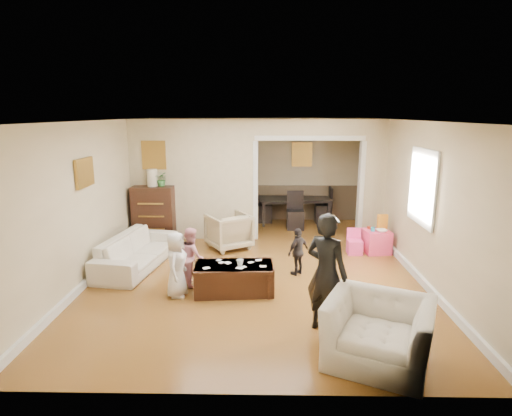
{
  "coord_description": "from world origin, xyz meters",
  "views": [
    {
      "loc": [
        0.14,
        -7.09,
        2.73
      ],
      "look_at": [
        0.0,
        0.2,
        1.05
      ],
      "focal_mm": 29.12,
      "sensor_mm": 36.0,
      "label": 1
    }
  ],
  "objects_px": {
    "child_kneel_a": "(177,264)",
    "adult_person": "(326,273)",
    "dining_table": "(293,210)",
    "child_toddler": "(298,251)",
    "sofa": "(137,251)",
    "child_kneel_b": "(192,256)",
    "armchair_back": "(229,231)",
    "table_lamp": "(152,178)",
    "dresser": "(154,214)",
    "coffee_cup": "(240,263)",
    "armchair_front": "(378,332)",
    "coffee_table": "(234,278)",
    "play_table": "(376,241)",
    "cyan_cup": "(373,229)"
  },
  "relations": [
    {
      "from": "dresser",
      "to": "child_kneel_b",
      "type": "relative_size",
      "value": 1.27
    },
    {
      "from": "table_lamp",
      "to": "dining_table",
      "type": "relative_size",
      "value": 0.2
    },
    {
      "from": "coffee_table",
      "to": "child_toddler",
      "type": "distance_m",
      "value": 1.3
    },
    {
      "from": "sofa",
      "to": "armchair_front",
      "type": "bearing_deg",
      "value": -119.8
    },
    {
      "from": "armchair_back",
      "to": "table_lamp",
      "type": "distance_m",
      "value": 2.0
    },
    {
      "from": "dresser",
      "to": "coffee_cup",
      "type": "distance_m",
      "value": 3.37
    },
    {
      "from": "dresser",
      "to": "play_table",
      "type": "bearing_deg",
      "value": -8.87
    },
    {
      "from": "armchair_back",
      "to": "sofa",
      "type": "bearing_deg",
      "value": 4.07
    },
    {
      "from": "child_toddler",
      "to": "armchair_back",
      "type": "bearing_deg",
      "value": -92.39
    },
    {
      "from": "dining_table",
      "to": "play_table",
      "type": "bearing_deg",
      "value": -65.22
    },
    {
      "from": "armchair_back",
      "to": "child_kneel_b",
      "type": "height_order",
      "value": "child_kneel_b"
    },
    {
      "from": "play_table",
      "to": "child_kneel_b",
      "type": "bearing_deg",
      "value": -154.36
    },
    {
      "from": "child_toddler",
      "to": "cyan_cup",
      "type": "bearing_deg",
      "value": 170.96
    },
    {
      "from": "armchair_front",
      "to": "child_toddler",
      "type": "distance_m",
      "value": 2.66
    },
    {
      "from": "sofa",
      "to": "adult_person",
      "type": "bearing_deg",
      "value": -116.49
    },
    {
      "from": "coffee_table",
      "to": "child_kneel_b",
      "type": "bearing_deg",
      "value": 156.8
    },
    {
      "from": "dining_table",
      "to": "child_kneel_a",
      "type": "bearing_deg",
      "value": -122.56
    },
    {
      "from": "adult_person",
      "to": "child_kneel_b",
      "type": "bearing_deg",
      "value": 3.03
    },
    {
      "from": "adult_person",
      "to": "child_toddler",
      "type": "xyz_separation_m",
      "value": [
        -0.19,
        1.89,
        -0.37
      ]
    },
    {
      "from": "cyan_cup",
      "to": "child_kneel_a",
      "type": "distance_m",
      "value": 4.01
    },
    {
      "from": "armchair_back",
      "to": "child_kneel_a",
      "type": "height_order",
      "value": "child_kneel_a"
    },
    {
      "from": "table_lamp",
      "to": "coffee_table",
      "type": "height_order",
      "value": "table_lamp"
    },
    {
      "from": "sofa",
      "to": "play_table",
      "type": "height_order",
      "value": "sofa"
    },
    {
      "from": "sofa",
      "to": "child_toddler",
      "type": "distance_m",
      "value": 2.89
    },
    {
      "from": "dresser",
      "to": "coffee_cup",
      "type": "relative_size",
      "value": 11.19
    },
    {
      "from": "child_kneel_a",
      "to": "armchair_back",
      "type": "bearing_deg",
      "value": -9.42
    },
    {
      "from": "dining_table",
      "to": "adult_person",
      "type": "xyz_separation_m",
      "value": [
        0.03,
        -5.43,
        0.46
      ]
    },
    {
      "from": "coffee_table",
      "to": "child_kneel_b",
      "type": "xyz_separation_m",
      "value": [
        -0.7,
        0.3,
        0.25
      ]
    },
    {
      "from": "armchair_back",
      "to": "coffee_table",
      "type": "distance_m",
      "value": 2.19
    },
    {
      "from": "coffee_cup",
      "to": "play_table",
      "type": "height_order",
      "value": "coffee_cup"
    },
    {
      "from": "armchair_back",
      "to": "adult_person",
      "type": "height_order",
      "value": "adult_person"
    },
    {
      "from": "armchair_front",
      "to": "child_kneel_a",
      "type": "height_order",
      "value": "child_kneel_a"
    },
    {
      "from": "child_kneel_b",
      "to": "child_toddler",
      "type": "distance_m",
      "value": 1.81
    },
    {
      "from": "armchair_front",
      "to": "coffee_table",
      "type": "height_order",
      "value": "armchair_front"
    },
    {
      "from": "cyan_cup",
      "to": "child_toddler",
      "type": "bearing_deg",
      "value": -143.9
    },
    {
      "from": "play_table",
      "to": "adult_person",
      "type": "distance_m",
      "value": 3.45
    },
    {
      "from": "dresser",
      "to": "adult_person",
      "type": "height_order",
      "value": "adult_person"
    },
    {
      "from": "adult_person",
      "to": "child_kneel_a",
      "type": "distance_m",
      "value": 2.33
    },
    {
      "from": "child_toddler",
      "to": "play_table",
      "type": "bearing_deg",
      "value": 170.44
    },
    {
      "from": "armchair_front",
      "to": "child_kneel_b",
      "type": "bearing_deg",
      "value": 163.51
    },
    {
      "from": "child_kneel_b",
      "to": "dining_table",
      "type": "bearing_deg",
      "value": -50.82
    },
    {
      "from": "child_kneel_b",
      "to": "coffee_table",
      "type": "bearing_deg",
      "value": -138.34
    },
    {
      "from": "child_kneel_a",
      "to": "adult_person",
      "type": "bearing_deg",
      "value": -110.53
    },
    {
      "from": "armchair_back",
      "to": "cyan_cup",
      "type": "bearing_deg",
      "value": 143.08
    },
    {
      "from": "cyan_cup",
      "to": "adult_person",
      "type": "distance_m",
      "value": 3.33
    },
    {
      "from": "play_table",
      "to": "cyan_cup",
      "type": "bearing_deg",
      "value": -153.43
    },
    {
      "from": "play_table",
      "to": "dining_table",
      "type": "height_order",
      "value": "dining_table"
    },
    {
      "from": "sofa",
      "to": "child_kneel_b",
      "type": "relative_size",
      "value": 2.13
    },
    {
      "from": "adult_person",
      "to": "armchair_back",
      "type": "bearing_deg",
      "value": -25.94
    },
    {
      "from": "sofa",
      "to": "child_kneel_b",
      "type": "xyz_separation_m",
      "value": [
        1.12,
        -0.76,
        0.18
      ]
    }
  ]
}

